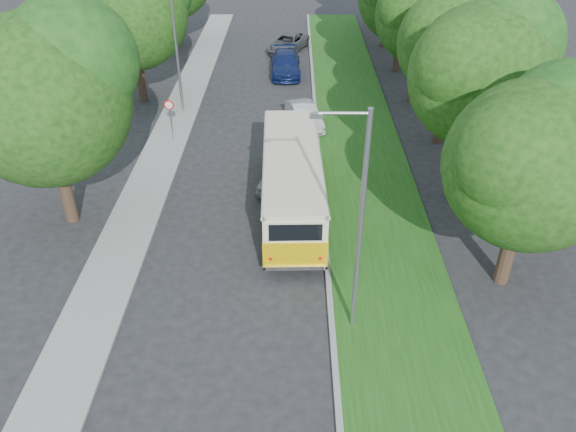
{
  "coord_description": "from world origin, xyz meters",
  "views": [
    {
      "loc": [
        2.23,
        -16.58,
        13.81
      ],
      "look_at": [
        2.05,
        2.11,
        1.5
      ],
      "focal_mm": 35.0,
      "sensor_mm": 36.0,
      "label": 1
    }
  ],
  "objects_px": {
    "lamppost_near": "(358,221)",
    "car_grey": "(288,43)",
    "car_blue": "(286,64)",
    "vintage_bus": "(292,183)",
    "lamppost_far": "(174,46)",
    "car_white": "(304,116)",
    "car_silver": "(282,172)"
  },
  "relations": [
    {
      "from": "car_silver",
      "to": "car_white",
      "type": "bearing_deg",
      "value": 97.52
    },
    {
      "from": "car_white",
      "to": "car_grey",
      "type": "xyz_separation_m",
      "value": [
        -1.1,
        14.57,
        0.01
      ]
    },
    {
      "from": "car_white",
      "to": "car_blue",
      "type": "height_order",
      "value": "car_blue"
    },
    {
      "from": "lamppost_far",
      "to": "vintage_bus",
      "type": "xyz_separation_m",
      "value": [
        6.89,
        -11.2,
        -2.66
      ]
    },
    {
      "from": "car_white",
      "to": "car_blue",
      "type": "relative_size",
      "value": 0.78
    },
    {
      "from": "lamppost_near",
      "to": "car_silver",
      "type": "bearing_deg",
      "value": 104.33
    },
    {
      "from": "vintage_bus",
      "to": "car_grey",
      "type": "height_order",
      "value": "vintage_bus"
    },
    {
      "from": "car_white",
      "to": "lamppost_far",
      "type": "bearing_deg",
      "value": 150.33
    },
    {
      "from": "car_silver",
      "to": "car_grey",
      "type": "height_order",
      "value": "car_silver"
    },
    {
      "from": "lamppost_far",
      "to": "car_blue",
      "type": "distance_m",
      "value": 10.2
    },
    {
      "from": "car_blue",
      "to": "lamppost_near",
      "type": "bearing_deg",
      "value": -85.95
    },
    {
      "from": "lamppost_near",
      "to": "car_silver",
      "type": "xyz_separation_m",
      "value": [
        -2.49,
        9.73,
        -3.69
      ]
    },
    {
      "from": "car_blue",
      "to": "lamppost_far",
      "type": "bearing_deg",
      "value": -133.06
    },
    {
      "from": "car_white",
      "to": "lamppost_near",
      "type": "bearing_deg",
      "value": -100.98
    },
    {
      "from": "vintage_bus",
      "to": "car_silver",
      "type": "bearing_deg",
      "value": 99.36
    },
    {
      "from": "lamppost_far",
      "to": "car_grey",
      "type": "bearing_deg",
      "value": 62.89
    },
    {
      "from": "car_silver",
      "to": "car_blue",
      "type": "distance_m",
      "value": 15.98
    },
    {
      "from": "lamppost_near",
      "to": "vintage_bus",
      "type": "bearing_deg",
      "value": 105.4
    },
    {
      "from": "car_blue",
      "to": "car_grey",
      "type": "distance_m",
      "value": 5.46
    },
    {
      "from": "lamppost_far",
      "to": "car_white",
      "type": "height_order",
      "value": "lamppost_far"
    },
    {
      "from": "lamppost_near",
      "to": "car_white",
      "type": "bearing_deg",
      "value": 94.56
    },
    {
      "from": "car_white",
      "to": "car_grey",
      "type": "bearing_deg",
      "value": 78.78
    },
    {
      "from": "vintage_bus",
      "to": "car_blue",
      "type": "distance_m",
      "value": 18.43
    },
    {
      "from": "lamppost_near",
      "to": "car_grey",
      "type": "height_order",
      "value": "lamppost_near"
    },
    {
      "from": "lamppost_near",
      "to": "vintage_bus",
      "type": "xyz_separation_m",
      "value": [
        -2.01,
        7.3,
        -2.91
      ]
    },
    {
      "from": "vintage_bus",
      "to": "car_grey",
      "type": "bearing_deg",
      "value": 89.29
    },
    {
      "from": "lamppost_far",
      "to": "vintage_bus",
      "type": "distance_m",
      "value": 13.42
    },
    {
      "from": "lamppost_near",
      "to": "car_blue",
      "type": "bearing_deg",
      "value": 95.63
    },
    {
      "from": "car_white",
      "to": "vintage_bus",
      "type": "bearing_deg",
      "value": -109.78
    },
    {
      "from": "lamppost_near",
      "to": "car_blue",
      "type": "xyz_separation_m",
      "value": [
        -2.53,
        25.71,
        -3.63
      ]
    },
    {
      "from": "lamppost_near",
      "to": "vintage_bus",
      "type": "relative_size",
      "value": 0.81
    },
    {
      "from": "lamppost_far",
      "to": "car_white",
      "type": "distance_m",
      "value": 8.55
    }
  ]
}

